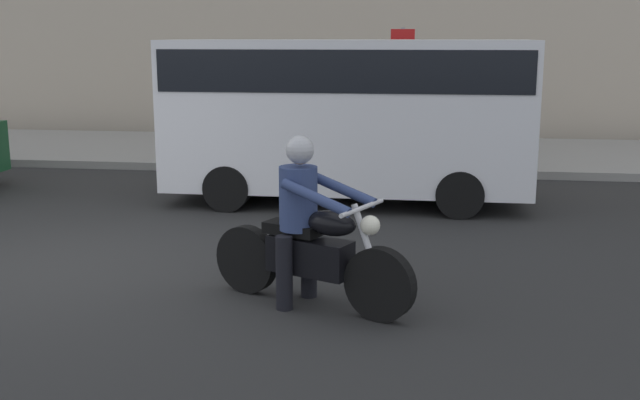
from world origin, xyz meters
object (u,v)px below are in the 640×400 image
object	(u,v)px
motorcycle_with_rider_denim_blue	(309,238)
street_sign_post	(402,79)
parked_van_white	(348,109)
pedestrian_bystander	(482,99)

from	to	relation	value
motorcycle_with_rider_denim_blue	street_sign_post	world-z (taller)	street_sign_post
parked_van_white	street_sign_post	xyz separation A→B (m)	(0.65, 3.56, 0.24)
motorcycle_with_rider_denim_blue	pedestrian_bystander	xyz separation A→B (m)	(2.09, 8.88, 0.54)
street_sign_post	pedestrian_bystander	size ratio (longest dim) A/B	1.36
pedestrian_bystander	motorcycle_with_rider_denim_blue	bearing A→B (deg)	-103.26
motorcycle_with_rider_denim_blue	pedestrian_bystander	bearing A→B (deg)	76.74
motorcycle_with_rider_denim_blue	street_sign_post	size ratio (longest dim) A/B	0.80
street_sign_post	pedestrian_bystander	distance (m)	1.81
parked_van_white	street_sign_post	size ratio (longest dim) A/B	2.14
pedestrian_bystander	parked_van_white	bearing A→B (deg)	-116.52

